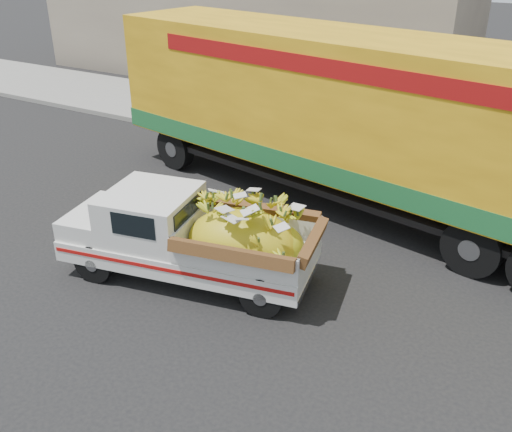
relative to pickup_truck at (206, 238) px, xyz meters
The scene contains 6 objects.
ground 0.88m from the pickup_truck, 15.43° to the left, with size 100.00×100.00×0.00m, color black.
curb 6.72m from the pickup_truck, 88.17° to the left, with size 60.00×0.25×0.15m, color gray.
sidewalk 8.81m from the pickup_truck, 88.61° to the left, with size 60.00×4.00×0.14m, color gray.
building_left 16.69m from the pickup_truck, 117.96° to the left, with size 18.00×6.00×5.00m, color gray.
pickup_truck is the anchor object (origin of this frame).
semi_trailer 4.48m from the pickup_truck, 79.21° to the left, with size 12.08×4.67×3.80m.
Camera 1 is at (4.96, -7.16, 5.66)m, focal length 40.00 mm.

